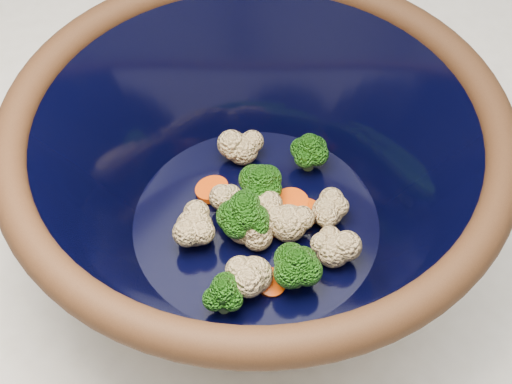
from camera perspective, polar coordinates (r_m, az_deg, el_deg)
The scene contains 2 objects.
mixing_bowl at distance 0.60m, azimuth 0.00°, elevation 1.02°, with size 0.48×0.48×0.18m.
vegetable_pile at distance 0.62m, azimuth 0.51°, elevation -2.04°, with size 0.16×0.20×0.05m.
Camera 1 is at (0.19, -0.31, 1.46)m, focal length 50.00 mm.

